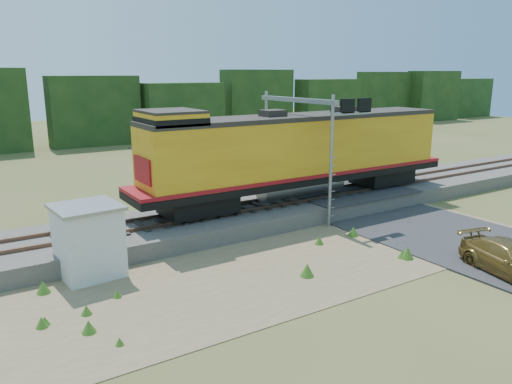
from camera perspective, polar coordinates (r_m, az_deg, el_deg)
ground at (r=20.76m, az=7.24°, el=-7.69°), size 140.00×140.00×0.00m
ballast at (r=25.26m, az=-1.47°, el=-2.74°), size 70.00×5.00×0.80m
rails at (r=25.13m, az=-1.48°, el=-1.69°), size 70.00×1.54×0.16m
dirt_shoulder at (r=19.99m, az=1.86°, el=-8.40°), size 26.00×8.00×0.03m
road at (r=26.01m, az=18.14°, el=-3.66°), size 7.00×66.00×0.86m
tree_line_north at (r=54.39m, az=-19.46°, el=8.14°), size 130.00×3.00×6.50m
weed_clumps at (r=18.93m, az=-1.25°, el=-9.74°), size 15.00×6.20×0.56m
locomotive at (r=26.48m, az=4.80°, el=4.58°), size 18.97×2.89×4.89m
shed at (r=19.65m, az=-18.59°, el=-5.26°), size 2.49×2.49×2.74m
signal_gantry at (r=25.90m, az=6.06°, el=7.72°), size 2.56×6.20×6.45m
car at (r=21.12m, az=27.26°, el=-6.94°), size 2.71×4.65×1.27m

